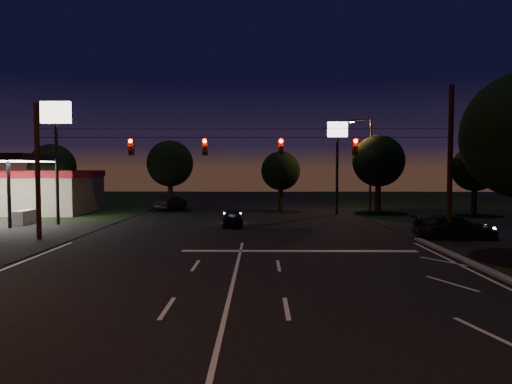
{
  "coord_description": "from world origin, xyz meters",
  "views": [
    {
      "loc": [
        1.0,
        -11.51,
        4.22
      ],
      "look_at": [
        0.79,
        11.72,
        3.0
      ],
      "focal_mm": 32.0,
      "sensor_mm": 36.0,
      "label": 1
    }
  ],
  "objects_px": {
    "car_oncoming_a": "(233,218)",
    "car_oncoming_b": "(171,203)",
    "car_cross": "(455,227)",
    "utility_pole_right": "(448,240)"
  },
  "relations": [
    {
      "from": "car_oncoming_a",
      "to": "car_oncoming_b",
      "type": "distance_m",
      "value": 14.86
    },
    {
      "from": "car_cross",
      "to": "utility_pole_right",
      "type": "bearing_deg",
      "value": 137.2
    },
    {
      "from": "car_oncoming_a",
      "to": "car_cross",
      "type": "bearing_deg",
      "value": 152.6
    },
    {
      "from": "utility_pole_right",
      "to": "car_oncoming_a",
      "type": "xyz_separation_m",
      "value": [
        -13.0,
        6.43,
        0.63
      ]
    },
    {
      "from": "car_oncoming_b",
      "to": "utility_pole_right",
      "type": "bearing_deg",
      "value": 153.19
    },
    {
      "from": "car_oncoming_b",
      "to": "car_oncoming_a",
      "type": "bearing_deg",
      "value": 135.75
    },
    {
      "from": "car_oncoming_a",
      "to": "utility_pole_right",
      "type": "bearing_deg",
      "value": 149.6
    },
    {
      "from": "car_oncoming_a",
      "to": "car_oncoming_b",
      "type": "relative_size",
      "value": 0.84
    },
    {
      "from": "car_oncoming_b",
      "to": "car_cross",
      "type": "distance_m",
      "value": 28.02
    },
    {
      "from": "car_oncoming_b",
      "to": "car_cross",
      "type": "height_order",
      "value": "car_oncoming_b"
    }
  ]
}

